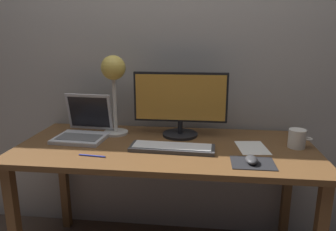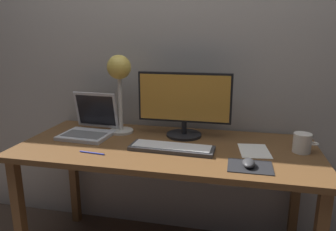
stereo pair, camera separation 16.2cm
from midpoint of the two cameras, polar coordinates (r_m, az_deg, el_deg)
name	(u,v)px [view 2 (the right image)]	position (r m, az deg, el deg)	size (l,w,h in m)	color
back_wall	(181,38)	(2.02, 4.65, 13.67)	(4.80, 0.06, 2.60)	#A8A099
desk	(166,159)	(1.75, 2.39, -7.86)	(1.60, 0.70, 0.74)	brown
monitor	(184,102)	(1.83, 5.51, 2.42)	(0.54, 0.21, 0.38)	black
keyboard_main	(172,148)	(1.65, 3.50, -5.87)	(0.45, 0.16, 0.03)	#38383A
laptop	(91,123)	(1.93, -11.42, -1.38)	(0.30, 0.29, 0.24)	silver
desk_lamp	(119,75)	(1.88, -6.34, 7.18)	(0.15, 0.15, 0.47)	beige
mousepad	(250,166)	(1.52, 17.59, -8.81)	(0.20, 0.16, 0.00)	black
mouse	(249,163)	(1.51, 17.37, -8.22)	(0.06, 0.10, 0.03)	#38383A
coffee_mug	(302,143)	(1.78, 25.51, -4.53)	(0.12, 0.09, 0.10)	white
paper_sheet_near_mouse	(254,151)	(1.72, 17.92, -6.11)	(0.15, 0.21, 0.00)	white
pen	(92,153)	(1.63, -10.79, -6.68)	(0.01, 0.01, 0.14)	#2633A5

